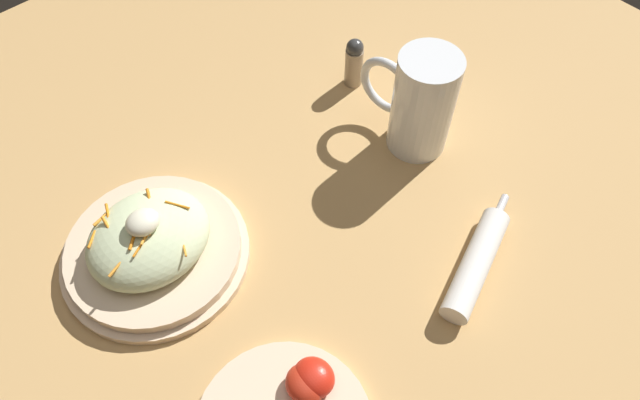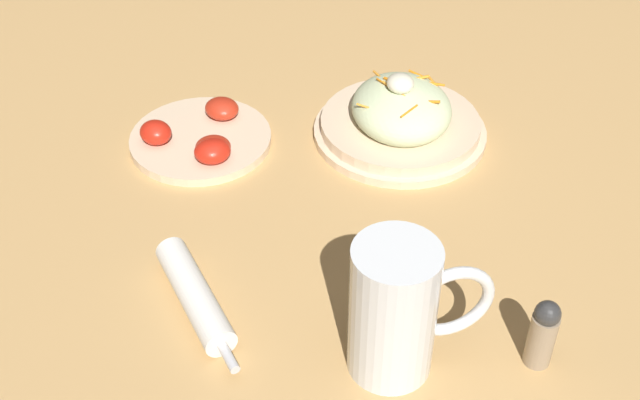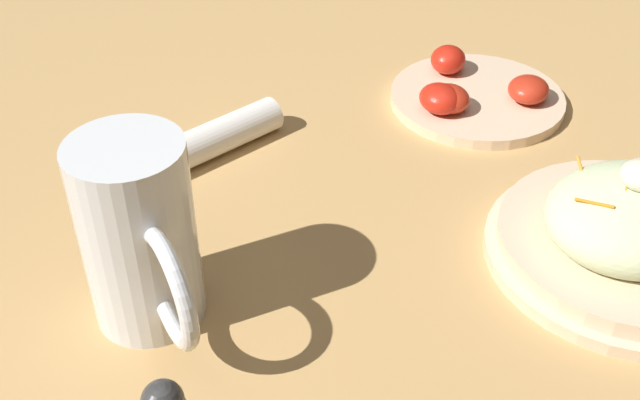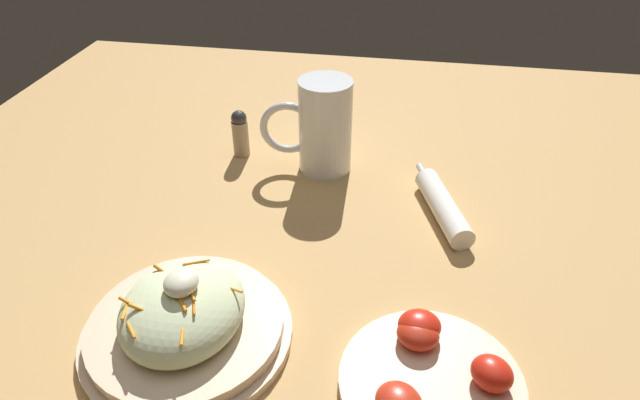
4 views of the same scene
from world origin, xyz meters
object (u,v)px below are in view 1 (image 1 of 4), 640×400
at_px(salad_plate, 152,245).
at_px(salt_shaker, 354,62).
at_px(beer_mug, 420,108).
at_px(napkin_roll, 476,263).

xyz_separation_m(salad_plate, salt_shaker, (0.40, 0.06, 0.01)).
distance_m(beer_mug, napkin_roll, 0.23).
xyz_separation_m(salad_plate, beer_mug, (0.39, -0.09, 0.04)).
distance_m(napkin_roll, salt_shaker, 0.36).
bearing_deg(salt_shaker, salad_plate, -172.08).
xyz_separation_m(napkin_roll, salt_shaker, (0.12, 0.34, 0.02)).
xyz_separation_m(beer_mug, napkin_roll, (-0.10, -0.19, -0.05)).
relative_size(napkin_roll, salt_shaker, 2.29).
relative_size(salad_plate, beer_mug, 1.53).
relative_size(beer_mug, napkin_roll, 0.81).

